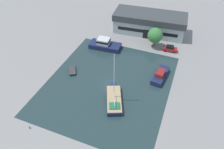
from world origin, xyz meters
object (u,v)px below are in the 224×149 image
parked_car (170,49)px  small_dinghy (72,70)px  warehouse_building (149,23)px  cabin_boat (160,75)px  sailboat_moored (114,99)px  quay_tree_near_building (155,35)px  motor_cruiser (105,45)px

parked_car → small_dinghy: (-22.30, -18.93, -0.58)m
small_dinghy → warehouse_building: bearing=32.7°
parked_car → cabin_boat: (-0.13, -12.93, 0.02)m
sailboat_moored → cabin_boat: bearing=32.3°
quay_tree_near_building → small_dinghy: (-17.30, -19.46, -3.63)m
cabin_boat → quay_tree_near_building: bearing=116.3°
parked_car → motor_cruiser: size_ratio=0.44×
motor_cruiser → parked_car: bearing=-77.8°
cabin_boat → warehouse_building: bearing=118.0°
sailboat_moored → motor_cruiser: (-10.49, 19.25, 0.44)m
motor_cruiser → small_dinghy: 13.92m
quay_tree_near_building → cabin_boat: bearing=-70.1°
quay_tree_near_building → parked_car: (5.00, -0.53, -3.05)m
warehouse_building → small_dinghy: bearing=-121.5°
sailboat_moored → small_dinghy: sailboat_moored is taller
quay_tree_near_building → cabin_boat: (4.87, -13.46, -3.03)m
sailboat_moored → small_dinghy: 15.28m
quay_tree_near_building → parked_car: bearing=-6.1°
warehouse_building → cabin_boat: (8.56, -21.60, -2.38)m
motor_cruiser → cabin_boat: motor_cruiser is taller
parked_car → sailboat_moored: 26.08m
warehouse_building → motor_cruiser: (-9.98, -14.19, -2.16)m
quay_tree_near_building → sailboat_moored: bearing=-97.2°
sailboat_moored → warehouse_building: bearing=67.4°
parked_car → cabin_boat: cabin_boat is taller
warehouse_building → motor_cruiser: size_ratio=2.44×
quay_tree_near_building → cabin_boat: size_ratio=0.81×
warehouse_building → cabin_boat: warehouse_building is taller
warehouse_building → cabin_boat: bearing=-73.6°
sailboat_moored → cabin_boat: sailboat_moored is taller
warehouse_building → sailboat_moored: 33.54m
motor_cruiser → warehouse_building: bearing=-39.3°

